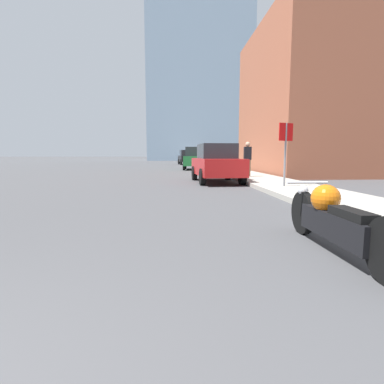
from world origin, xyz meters
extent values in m
cube|color=#9E998E|center=(5.94, 40.00, 0.07)|extent=(2.36, 240.00, 0.15)
cube|color=#9E563D|center=(12.24, 19.12, 4.71)|extent=(9.86, 10.77, 9.42)
cube|color=#8CA5BC|center=(7.59, 71.98, 32.95)|extent=(21.95, 21.95, 65.91)
cylinder|color=black|center=(3.80, 3.96, 0.33)|extent=(0.10, 0.67, 0.67)
cube|color=black|center=(3.80, 3.01, 0.35)|extent=(0.24, 1.45, 0.33)
sphere|color=orange|center=(3.80, 3.30, 0.65)|extent=(0.38, 0.38, 0.38)
cube|color=black|center=(3.80, 2.70, 0.56)|extent=(0.22, 0.66, 0.10)
sphere|color=silver|center=(3.80, 4.00, 0.68)|extent=(0.16, 0.16, 0.16)
cylinder|color=silver|center=(3.80, 3.86, 0.81)|extent=(0.62, 0.04, 0.04)
cube|color=red|center=(3.74, 12.79, 0.70)|extent=(1.97, 4.20, 0.72)
cube|color=#23282D|center=(3.74, 12.79, 1.38)|extent=(1.59, 2.05, 0.64)
cylinder|color=black|center=(2.84, 14.02, 0.34)|extent=(0.24, 0.69, 0.68)
cylinder|color=black|center=(4.49, 14.11, 0.34)|extent=(0.24, 0.69, 0.68)
cylinder|color=black|center=(2.98, 11.48, 0.34)|extent=(0.24, 0.69, 0.68)
cylinder|color=black|center=(4.63, 11.57, 0.34)|extent=(0.24, 0.69, 0.68)
cube|color=#1E6B33|center=(3.65, 24.51, 0.73)|extent=(2.10, 4.09, 0.76)
cube|color=#23282D|center=(3.65, 24.51, 1.49)|extent=(1.67, 2.02, 0.76)
cylinder|color=black|center=(2.90, 25.80, 0.35)|extent=(0.26, 0.71, 0.70)
cylinder|color=black|center=(4.60, 25.66, 0.35)|extent=(0.26, 0.71, 0.70)
cylinder|color=black|center=(2.70, 23.35, 0.35)|extent=(0.26, 0.71, 0.70)
cylinder|color=black|center=(4.40, 23.22, 0.35)|extent=(0.26, 0.71, 0.70)
cube|color=black|center=(3.55, 37.38, 0.74)|extent=(2.10, 4.09, 0.77)
cube|color=#23282D|center=(3.55, 37.38, 1.47)|extent=(1.65, 2.02, 0.70)
cylinder|color=black|center=(2.61, 38.53, 0.35)|extent=(0.26, 0.72, 0.70)
cylinder|color=black|center=(4.27, 38.68, 0.35)|extent=(0.26, 0.72, 0.70)
cylinder|color=black|center=(2.83, 36.09, 0.35)|extent=(0.26, 0.72, 0.70)
cylinder|color=black|center=(4.49, 36.23, 0.35)|extent=(0.26, 0.72, 0.70)
cylinder|color=slate|center=(5.65, 9.62, 1.23)|extent=(0.07, 0.07, 2.15)
cube|color=red|center=(5.65, 9.62, 2.00)|extent=(0.57, 0.26, 0.60)
cube|color=brown|center=(5.51, 14.28, 0.56)|extent=(0.29, 0.20, 0.82)
cube|color=black|center=(5.51, 14.28, 1.30)|extent=(0.36, 0.20, 0.65)
sphere|color=tan|center=(5.51, 14.28, 1.75)|extent=(0.24, 0.24, 0.24)
camera|label=1|loc=(1.77, -0.50, 1.23)|focal=28.00mm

